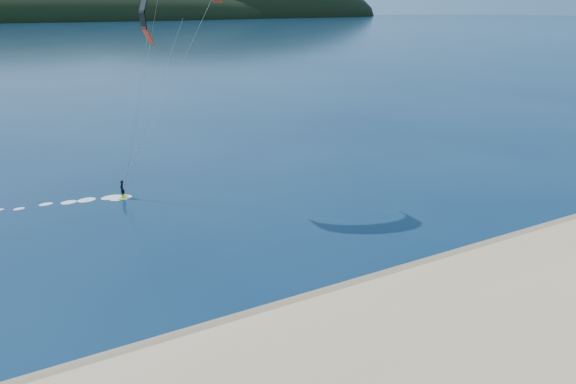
{
  "coord_description": "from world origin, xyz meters",
  "views": [
    {
      "loc": [
        -10.76,
        -16.11,
        16.29
      ],
      "look_at": [
        2.83,
        10.0,
        5.0
      ],
      "focal_mm": 30.27,
      "sensor_mm": 36.0,
      "label": 1
    }
  ],
  "objects": [
    {
      "name": "ground",
      "position": [
        0.0,
        0.0,
        0.0
      ],
      "size": [
        1800.0,
        1800.0,
        0.0
      ],
      "primitive_type": "plane",
      "color": "#08203C",
      "rests_on": "ground"
    },
    {
      "name": "wet_sand",
      "position": [
        0.0,
        4.5,
        0.05
      ],
      "size": [
        220.0,
        2.5,
        0.1
      ],
      "color": "#826B4B",
      "rests_on": "ground"
    },
    {
      "name": "headland",
      "position": [
        0.63,
        745.28,
        0.0
      ],
      "size": [
        1200.0,
        310.0,
        140.0
      ],
      "color": "black",
      "rests_on": "ground"
    },
    {
      "name": "kitesurfer_near",
      "position": [
        0.19,
        24.02,
        14.69
      ],
      "size": [
        20.13,
        6.31,
        18.58
      ],
      "color": "#B8CA17",
      "rests_on": "ground"
    }
  ]
}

